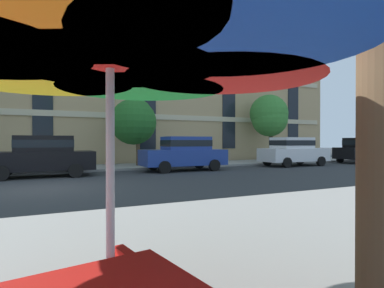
{
  "coord_description": "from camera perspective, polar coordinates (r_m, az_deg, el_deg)",
  "views": [
    {
      "loc": [
        0.15,
        -11.17,
        1.54
      ],
      "look_at": [
        6.93,
        3.2,
        1.4
      ],
      "focal_mm": 29.09,
      "sensor_mm": 36.0,
      "label": 1
    }
  ],
  "objects": [
    {
      "name": "ground_plane",
      "position": [
        11.28,
        -25.99,
        -7.4
      ],
      "size": [
        120.0,
        120.0,
        0.0
      ],
      "primitive_type": "plane",
      "color": "#2D3033"
    },
    {
      "name": "sidewalk_far",
      "position": [
        18.04,
        -25.7,
        -4.25
      ],
      "size": [
        56.0,
        3.6,
        0.12
      ],
      "primitive_type": "cube",
      "color": "gray",
      "rests_on": "ground"
    },
    {
      "name": "apartment_building",
      "position": [
        26.95,
        -25.62,
        14.33
      ],
      "size": [
        44.59,
        12.08,
        16.0
      ],
      "color": "tan",
      "rests_on": "ground"
    },
    {
      "name": "sedan_black",
      "position": [
        14.89,
        -25.85,
        -1.82
      ],
      "size": [
        4.4,
        1.98,
        1.78
      ],
      "color": "black",
      "rests_on": "ground"
    },
    {
      "name": "sedan_blue",
      "position": [
        16.27,
        -1.43,
        -1.57
      ],
      "size": [
        4.4,
        1.98,
        1.78
      ],
      "color": "navy",
      "rests_on": "ground"
    },
    {
      "name": "sedan_white",
      "position": [
        20.44,
        18.07,
        -1.17
      ],
      "size": [
        4.4,
        1.98,
        1.78
      ],
      "color": "silver",
      "rests_on": "ground"
    },
    {
      "name": "sedan_black_midblock",
      "position": [
        25.42,
        28.94,
        -0.89
      ],
      "size": [
        4.4,
        1.98,
        1.78
      ],
      "color": "black",
      "rests_on": "ground"
    },
    {
      "name": "street_tree_middle",
      "position": [
        18.56,
        -10.57,
        4.18
      ],
      "size": [
        2.69,
        2.69,
        4.08
      ],
      "color": "brown",
      "rests_on": "ground"
    },
    {
      "name": "street_tree_right",
      "position": [
        23.69,
        13.95,
        4.87
      ],
      "size": [
        2.79,
        2.81,
        4.97
      ],
      "color": "#4C3823",
      "rests_on": "ground"
    },
    {
      "name": "patio_umbrella",
      "position": [
        2.33,
        -14.81,
        18.66
      ],
      "size": [
        3.4,
        3.16,
        2.56
      ],
      "color": "silver",
      "rests_on": "ground"
    }
  ]
}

